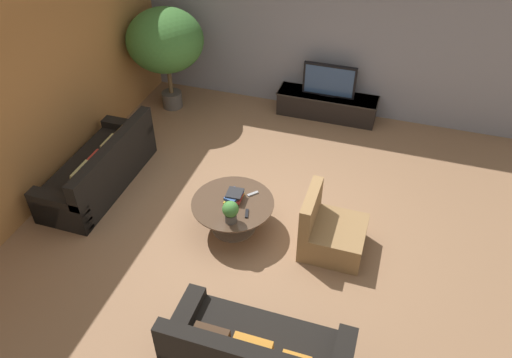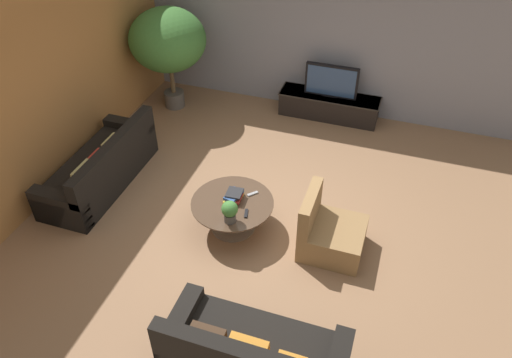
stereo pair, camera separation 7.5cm
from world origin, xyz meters
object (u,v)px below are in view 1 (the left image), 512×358
Objects in this scene: coffee_table at (233,210)px; potted_palm_tall at (165,42)px; television at (329,81)px; couch_by_wall at (101,170)px; potted_plant_tabletop at (231,211)px; couch_near_entry at (257,356)px; armchair_wicker at (330,233)px; media_console at (327,105)px.

potted_palm_tall reaches higher than coffee_table.
television is 0.50× the size of potted_palm_tall.
television is 4.16m from couch_by_wall.
potted_palm_tall is 5.93× the size of potted_plant_tabletop.
potted_palm_tall is (-2.20, 2.70, 0.97)m from coffee_table.
armchair_wicker is at bearing -100.15° from couch_near_entry.
couch_by_wall is 6.69× the size of potted_plant_tabletop.
armchair_wicker is at bearing -77.82° from television.
armchair_wicker is 1.33m from potted_plant_tabletop.
couch_by_wall is at bearing -90.17° from potted_palm_tall.
couch_near_entry is 1.86m from potted_plant_tabletop.
couch_near_entry is at bearing -86.25° from television.
television is at bearing 12.18° from armchair_wicker.
television reaches higher than media_console.
couch_near_entry reaches higher than coffee_table.
potted_palm_tall reaches higher than potted_plant_tabletop.
television reaches higher than couch_near_entry.
television is at bearing -86.25° from couch_near_entry.
television is 3.34m from armchair_wicker.
couch_by_wall is 3.54m from armchair_wicker.
armchair_wicker is (1.33, 0.03, -0.05)m from coffee_table.
armchair_wicker is at bearing 86.34° from couch_by_wall.
coffee_table is (-0.63, -3.26, -0.40)m from television.
couch_near_entry is at bearing 169.85° from armchair_wicker.
couch_by_wall is 3.87m from couch_near_entry.
couch_by_wall is 1.12× the size of couch_near_entry.
couch_near_entry is at bearing -61.68° from potted_plant_tabletop.
television is 1.08× the size of armchair_wicker.
armchair_wicker reaches higher than potted_plant_tabletop.
media_console is at bearing 90.00° from television.
coffee_table is 3.54× the size of potted_plant_tabletop.
television is 0.84× the size of coffee_table.
armchair_wicker is at bearing 16.88° from potted_plant_tabletop.
potted_palm_tall is 3.88m from potted_plant_tabletop.
couch_near_entry is at bearing -86.25° from media_console.
couch_by_wall reaches higher than media_console.
couch_near_entry is 2.02m from armchair_wicker.
armchair_wicker is (3.54, -0.23, -0.02)m from couch_by_wall.
armchair_wicker is 2.73× the size of potted_plant_tabletop.
coffee_table is at bearing 106.43° from potted_plant_tabletop.
potted_palm_tall is at bearing 129.19° from coffee_table.
couch_near_entry is 1.01× the size of potted_palm_tall.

